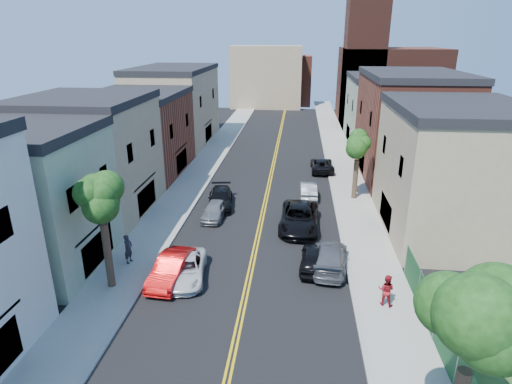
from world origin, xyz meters
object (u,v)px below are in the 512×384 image
(red_sedan, at_px, (172,269))
(black_car_right, at_px, (314,258))
(white_pickup, at_px, (186,269))
(pedestrian_right, at_px, (386,290))
(black_car_left, at_px, (220,198))
(pedestrian_left, at_px, (128,249))
(black_suv_lane, at_px, (299,218))
(grey_car_right, at_px, (330,257))
(dark_car_right_far, at_px, (322,165))
(grey_car_left, at_px, (215,210))
(silver_car_right, at_px, (308,190))

(red_sedan, relative_size, black_car_right, 1.12)
(white_pickup, distance_m, pedestrian_right, 11.65)
(black_car_left, relative_size, pedestrian_left, 2.61)
(white_pickup, height_order, black_suv_lane, black_suv_lane)
(grey_car_right, xyz_separation_m, black_suv_lane, (-1.97, 5.81, 0.12))
(dark_car_right_far, bearing_deg, black_suv_lane, 79.55)
(black_car_right, bearing_deg, white_pickup, 18.93)
(white_pickup, bearing_deg, grey_car_left, 82.54)
(red_sedan, bearing_deg, black_car_left, 91.06)
(white_pickup, xyz_separation_m, black_car_right, (7.77, 2.00, 0.05))
(grey_car_left, xyz_separation_m, grey_car_right, (8.77, -7.03, 0.06))
(black_car_left, bearing_deg, grey_car_right, -55.14)
(black_car_right, bearing_deg, grey_car_right, -166.57)
(black_car_left, distance_m, dark_car_right_far, 14.46)
(red_sedan, bearing_deg, grey_car_left, 90.04)
(grey_car_left, xyz_separation_m, silver_car_right, (7.60, 5.61, -0.01))
(black_car_left, distance_m, black_suv_lane, 7.77)
(black_car_left, xyz_separation_m, pedestrian_right, (11.51, -13.49, 0.33))
(grey_car_right, distance_m, silver_car_right, 12.70)
(grey_car_right, distance_m, pedestrian_left, 12.90)
(white_pickup, relative_size, pedestrian_right, 2.66)
(grey_car_left, height_order, pedestrian_left, pedestrian_left)
(black_car_left, height_order, silver_car_right, black_car_left)
(black_car_left, xyz_separation_m, black_car_right, (7.77, -9.73, -0.01))
(grey_car_left, height_order, dark_car_right_far, dark_car_right_far)
(white_pickup, relative_size, black_suv_lane, 0.78)
(grey_car_left, distance_m, pedestrian_right, 15.90)
(red_sedan, distance_m, silver_car_right, 17.26)
(grey_car_right, bearing_deg, grey_car_left, -32.23)
(grey_car_right, relative_size, pedestrian_right, 2.83)
(dark_car_right_far, distance_m, pedestrian_left, 25.33)
(silver_car_right, height_order, dark_car_right_far, dark_car_right_far)
(grey_car_left, bearing_deg, red_sedan, -91.22)
(black_car_left, distance_m, silver_car_right, 8.20)
(red_sedan, relative_size, pedestrian_right, 2.59)
(dark_car_right_far, bearing_deg, pedestrian_right, 94.08)
(red_sedan, distance_m, black_car_left, 12.03)
(red_sedan, relative_size, black_suv_lane, 0.76)
(grey_car_left, height_order, black_car_left, black_car_left)
(black_car_right, bearing_deg, red_sedan, 19.34)
(grey_car_right, height_order, black_car_right, grey_car_right)
(black_car_left, xyz_separation_m, black_suv_lane, (6.80, -3.76, 0.14))
(grey_car_right, xyz_separation_m, silver_car_right, (-1.17, 12.64, -0.06))
(black_car_left, height_order, pedestrian_left, pedestrian_left)
(white_pickup, bearing_deg, pedestrian_right, -16.20)
(silver_car_right, bearing_deg, pedestrian_left, 46.95)
(red_sedan, height_order, black_suv_lane, black_suv_lane)
(red_sedan, relative_size, grey_car_right, 0.92)
(white_pickup, xyz_separation_m, black_car_left, (0.00, 11.73, 0.05))
(grey_car_left, bearing_deg, pedestrian_left, -113.80)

